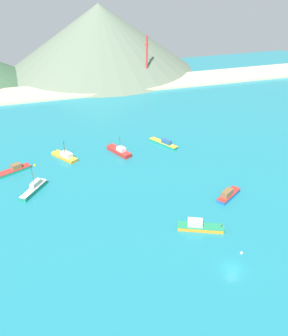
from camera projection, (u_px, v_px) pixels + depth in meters
ground at (179, 193)px, 102.93m from camera, size 260.00×280.00×0.50m
fishing_boat_0 at (199, 226)px, 88.78m from camera, size 11.07×6.77×2.62m
fishing_boat_1 at (34, 189)px, 102.59m from camera, size 7.64×9.18×7.24m
fishing_boat_2 at (119, 151)px, 122.21m from camera, size 6.61×10.20×6.12m
fishing_boat_4 at (65, 156)px, 119.34m from camera, size 7.73×9.79×6.13m
fishing_boat_5 at (13, 170)px, 111.89m from camera, size 10.92×6.92×2.35m
fishing_boat_6 at (228, 195)px, 100.07m from camera, size 8.64×6.84×2.69m
fishing_boat_7 at (164, 143)px, 127.60m from camera, size 7.27×10.63×2.30m
buoy_0 at (35, 165)px, 115.56m from camera, size 0.76×0.76×0.76m
buoy_2 at (241, 253)px, 81.98m from camera, size 0.62×0.62×0.62m
beach_strip at (106, 87)px, 181.17m from camera, size 247.00×21.35×1.20m
hill_central at (100, 37)px, 204.83m from camera, size 101.42×101.42×33.90m
radio_tower at (147, 60)px, 181.91m from camera, size 2.31×1.85×23.11m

